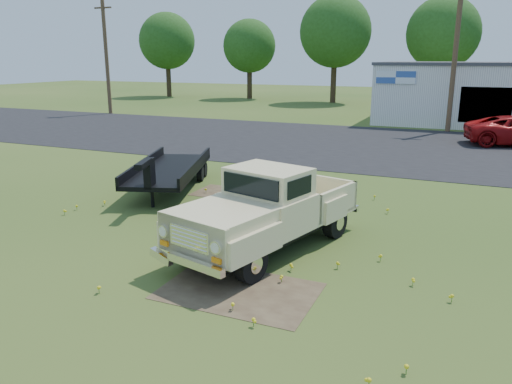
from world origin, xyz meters
The scene contains 13 objects.
ground centered at (0.00, 0.00, 0.00)m, with size 140.00×140.00×0.00m, color #2F4E19.
asphalt_lot centered at (0.00, 15.00, 0.00)m, with size 90.00×14.00×0.02m, color black.
dirt_patch_a centered at (1.50, -3.00, 0.00)m, with size 3.00×2.00×0.01m, color #463525.
dirt_patch_b centered at (-2.00, 3.50, 0.00)m, with size 2.20×1.60×0.01m, color #463525.
commercial_building centered at (6.00, 26.99, 2.10)m, with size 14.20×8.20×4.15m.
utility_pole_west centered at (-22.00, 22.00, 4.60)m, with size 1.60×0.30×9.00m.
utility_pole_mid centered at (4.00, 22.00, 4.60)m, with size 1.60×0.30×9.00m.
treeline_a centered at (-28.00, 40.00, 6.30)m, with size 6.40×6.40×9.52m.
treeline_b centered at (-18.00, 41.00, 5.67)m, with size 5.76×5.76×8.57m.
treeline_c centered at (-8.00, 39.50, 6.93)m, with size 7.04×7.04×10.47m.
treeline_d centered at (2.00, 40.50, 6.62)m, with size 6.72×6.72×10.00m.
vintage_pickup_truck centered at (1.18, -0.68, 1.00)m, with size 2.13×5.49×1.99m, color beige, non-canonical shape.
flatbed_trailer centered at (-4.08, 3.19, 0.79)m, with size 1.94×5.81×1.59m, color black, non-canonical shape.
Camera 1 is at (5.36, -11.06, 4.42)m, focal length 35.00 mm.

